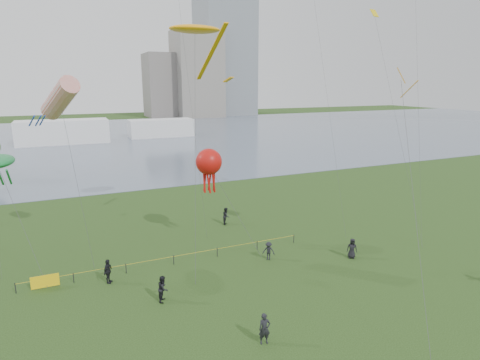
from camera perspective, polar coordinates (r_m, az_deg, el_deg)
name	(u,v)px	position (r m, az deg, el deg)	size (l,w,h in m)	color
ground_plane	(308,348)	(25.99, 9.71, -22.47)	(400.00, 400.00, 0.00)	#1B3410
lake	(110,138)	(118.84, -17.95, 5.65)	(400.00, 120.00, 0.08)	slate
building_mid	(197,74)	(188.45, -6.14, 14.74)	(20.00, 20.00, 38.00)	gray
building_low	(164,85)	(190.42, -10.79, 13.07)	(16.00, 18.00, 28.00)	slate
pavilion_left	(63,132)	(112.91, -23.86, 6.29)	(22.00, 8.00, 6.00)	white
pavilion_right	(161,128)	(118.84, -11.17, 7.26)	(18.00, 7.00, 5.00)	white
fence	(99,272)	(34.71, -19.45, -12.21)	(24.07, 0.07, 1.05)	black
spectator_a	(163,288)	(30.11, -10.88, -14.91)	(0.94, 0.73, 1.93)	black
spectator_b	(269,251)	(35.93, 4.09, -10.02)	(1.08, 0.62, 1.66)	black
spectator_c	(108,271)	(33.56, -18.27, -12.23)	(1.15, 0.48, 1.96)	black
spectator_d	(352,248)	(37.50, 15.64, -9.34)	(0.89, 0.58, 1.82)	black
spectator_f	(265,329)	(25.52, 3.51, -20.37)	(0.71, 0.47, 1.95)	black
spectator_g	(226,216)	(44.39, -1.99, -5.14)	(0.92, 0.71, 1.89)	black
kite_stingray	(195,30)	(39.00, -6.38, 20.43)	(5.98, 11.17, 20.36)	#3F3F42
kite_windsock	(60,99)	(35.66, -24.25, 10.52)	(4.14, 4.93, 15.85)	#3F3F42
kite_octopus	(209,162)	(37.44, -4.46, 2.52)	(4.34, 6.25, 9.32)	#3F3F42
kite_delta	(403,88)	(33.20, 22.20, 12.03)	(7.86, 11.96, 16.39)	#3F3F42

